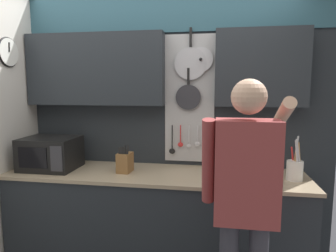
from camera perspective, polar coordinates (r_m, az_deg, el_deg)
base_cabinet_counter at (r=2.83m, az=-2.45°, el=-17.86°), size 2.61×0.65×0.91m
back_wall_unit at (r=2.85m, az=-1.73°, el=4.81°), size 3.18×0.20×2.53m
microwave at (r=2.96m, az=-21.44°, el=-4.82°), size 0.48×0.40×0.29m
knife_block at (r=2.69m, az=-8.22°, el=-6.81°), size 0.12×0.16×0.25m
utensil_crock at (r=2.64m, az=23.01°, el=-7.55°), size 0.13×0.13×0.36m
person at (r=1.94m, az=14.54°, el=-12.10°), size 0.54×0.63×1.71m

